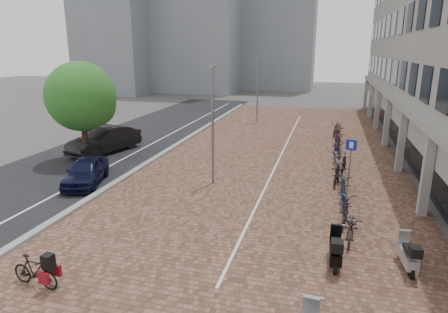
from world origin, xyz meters
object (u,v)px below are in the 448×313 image
scooter_mid (336,248)px  car_dark (105,140)px  hero_bike (35,271)px  car_navy (86,171)px  parking_sign (350,156)px  scooter_front (408,253)px

scooter_mid → car_dark: bearing=143.6°
hero_bike → car_dark: bearing=30.6°
car_navy → parking_sign: size_ratio=1.63×
hero_bike → parking_sign: (8.81, 10.87, 1.08)m
car_dark → scooter_mid: size_ratio=3.10×
car_navy → hero_bike: 8.84m
scooter_front → parking_sign: parking_sign is taller
car_navy → scooter_mid: bearing=-38.0°
scooter_mid → parking_sign: bearing=84.1°
car_dark → scooter_mid: 17.56m
car_navy → hero_bike: car_navy is taller
car_navy → scooter_mid: 12.75m
car_navy → scooter_mid: car_navy is taller
hero_bike → scooter_front: 10.91m
car_dark → scooter_front: car_dark is taller
scooter_front → car_navy: bearing=157.3°
hero_bike → parking_sign: bearing=-32.6°
car_dark → scooter_front: 19.16m
parking_sign → hero_bike: bearing=-111.3°
scooter_mid → parking_sign: (0.66, 7.45, 1.02)m
parking_sign → car_navy: bearing=-149.4°
car_navy → scooter_front: (14.00, -4.30, -0.13)m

